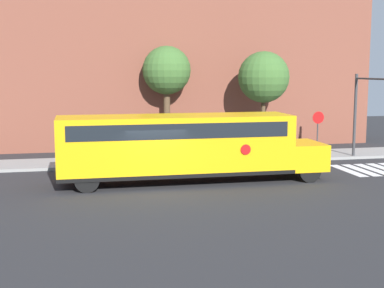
# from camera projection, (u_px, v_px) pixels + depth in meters

# --- Properties ---
(ground_plane) EXTENTS (60.00, 60.00, 0.00)m
(ground_plane) POSITION_uv_depth(u_px,v_px,m) (156.00, 189.00, 22.36)
(ground_plane) COLOR #28282B
(sidewalk_strip) EXTENTS (44.00, 3.00, 0.15)m
(sidewalk_strip) POSITION_uv_depth(u_px,v_px,m) (138.00, 161.00, 28.65)
(sidewalk_strip) COLOR gray
(sidewalk_strip) RESTS_ON ground
(building_backdrop) EXTENTS (32.00, 4.00, 11.44)m
(building_backdrop) POSITION_uv_depth(u_px,v_px,m) (126.00, 57.00, 34.17)
(building_backdrop) COLOR brown
(building_backdrop) RESTS_ON ground
(crosswalk_stripes) EXTENTS (3.30, 3.20, 0.01)m
(crosswalk_stripes) POSITION_uv_depth(u_px,v_px,m) (374.00, 169.00, 26.62)
(crosswalk_stripes) COLOR white
(crosswalk_stripes) RESTS_ON ground
(school_bus) EXTENTS (11.77, 2.57, 2.97)m
(school_bus) POSITION_uv_depth(u_px,v_px,m) (183.00, 144.00, 23.33)
(school_bus) COLOR #EAA80F
(school_bus) RESTS_ON ground
(stop_sign) EXTENTS (0.66, 0.10, 2.67)m
(stop_sign) POSITION_uv_depth(u_px,v_px,m) (318.00, 128.00, 29.33)
(stop_sign) COLOR #38383A
(stop_sign) RESTS_ON ground
(traffic_light) EXTENTS (0.28, 4.10, 4.71)m
(traffic_light) POSITION_uv_depth(u_px,v_px,m) (370.00, 103.00, 28.15)
(traffic_light) COLOR #38383A
(traffic_light) RESTS_ON ground
(tree_near_sidewalk) EXTENTS (2.89, 2.89, 6.35)m
(tree_near_sidewalk) POSITION_uv_depth(u_px,v_px,m) (167.00, 71.00, 31.85)
(tree_near_sidewalk) COLOR brown
(tree_near_sidewalk) RESTS_ON ground
(tree_far_sidewalk) EXTENTS (3.06, 3.06, 6.03)m
(tree_far_sidewalk) POSITION_uv_depth(u_px,v_px,m) (264.00, 77.00, 31.75)
(tree_far_sidewalk) COLOR brown
(tree_far_sidewalk) RESTS_ON ground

